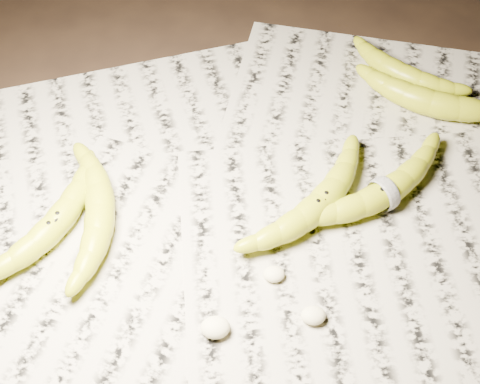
{
  "coord_description": "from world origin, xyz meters",
  "views": [
    {
      "loc": [
        -0.06,
        -0.5,
        0.74
      ],
      "look_at": [
        -0.03,
        0.03,
        0.05
      ],
      "focal_mm": 50.0,
      "sensor_mm": 36.0,
      "label": 1
    }
  ],
  "objects_px": {
    "banana_taped": "(384,192)",
    "banana_left_a": "(54,223)",
    "banana_upper_a": "(432,101)",
    "banana_upper_b": "(402,72)",
    "banana_left_b": "(100,210)",
    "banana_center": "(320,203)"
  },
  "relations": [
    {
      "from": "banana_left_b",
      "to": "banana_upper_b",
      "type": "bearing_deg",
      "value": -64.22
    },
    {
      "from": "banana_taped",
      "to": "banana_left_a",
      "type": "bearing_deg",
      "value": 152.74
    },
    {
      "from": "banana_left_a",
      "to": "banana_center",
      "type": "xyz_separation_m",
      "value": [
        0.35,
        0.01,
        0.0
      ]
    },
    {
      "from": "banana_taped",
      "to": "banana_upper_a",
      "type": "xyz_separation_m",
      "value": [
        0.1,
        0.17,
        0.0
      ]
    },
    {
      "from": "banana_left_b",
      "to": "banana_center",
      "type": "height_order",
      "value": "same"
    },
    {
      "from": "banana_center",
      "to": "banana_upper_a",
      "type": "bearing_deg",
      "value": -2.07
    },
    {
      "from": "banana_left_a",
      "to": "banana_center",
      "type": "relative_size",
      "value": 0.98
    },
    {
      "from": "banana_left_a",
      "to": "banana_left_b",
      "type": "bearing_deg",
      "value": -40.95
    },
    {
      "from": "banana_upper_b",
      "to": "banana_left_a",
      "type": "bearing_deg",
      "value": -111.8
    },
    {
      "from": "banana_left_a",
      "to": "banana_upper_a",
      "type": "bearing_deg",
      "value": -37.67
    },
    {
      "from": "banana_left_b",
      "to": "banana_upper_b",
      "type": "relative_size",
      "value": 1.19
    },
    {
      "from": "banana_left_a",
      "to": "banana_upper_b",
      "type": "distance_m",
      "value": 0.57
    },
    {
      "from": "banana_left_a",
      "to": "banana_taped",
      "type": "bearing_deg",
      "value": -53.8
    },
    {
      "from": "banana_center",
      "to": "banana_taped",
      "type": "height_order",
      "value": "banana_center"
    },
    {
      "from": "banana_center",
      "to": "banana_taped",
      "type": "xyz_separation_m",
      "value": [
        0.09,
        0.01,
        -0.0
      ]
    },
    {
      "from": "banana_taped",
      "to": "banana_upper_a",
      "type": "distance_m",
      "value": 0.2
    },
    {
      "from": "banana_taped",
      "to": "banana_upper_b",
      "type": "relative_size",
      "value": 1.34
    },
    {
      "from": "banana_left_b",
      "to": "banana_upper_a",
      "type": "height_order",
      "value": "banana_upper_a"
    },
    {
      "from": "banana_taped",
      "to": "banana_center",
      "type": "bearing_deg",
      "value": 157.99
    },
    {
      "from": "banana_left_a",
      "to": "banana_taped",
      "type": "xyz_separation_m",
      "value": [
        0.44,
        0.03,
        0.0
      ]
    },
    {
      "from": "banana_upper_b",
      "to": "banana_upper_a",
      "type": "bearing_deg",
      "value": -24.93
    },
    {
      "from": "banana_left_b",
      "to": "banana_left_a",
      "type": "bearing_deg",
      "value": 103.62
    }
  ]
}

